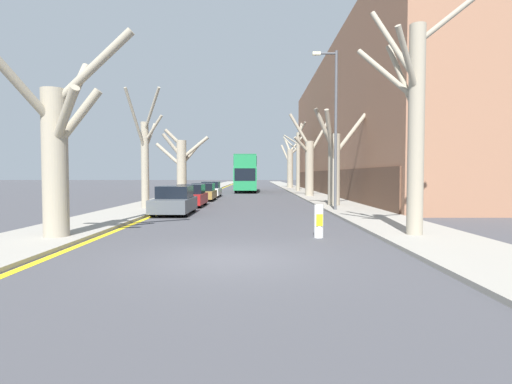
# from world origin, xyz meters

# --- Properties ---
(ground_plane) EXTENTS (300.00, 300.00, 0.00)m
(ground_plane) POSITION_xyz_m (0.00, 0.00, 0.00)
(ground_plane) COLOR #424247
(sidewalk_left) EXTENTS (3.19, 120.00, 0.12)m
(sidewalk_left) POSITION_xyz_m (-6.24, 50.00, 0.06)
(sidewalk_left) COLOR gray
(sidewalk_left) RESTS_ON ground
(sidewalk_right) EXTENTS (3.19, 120.00, 0.12)m
(sidewalk_right) POSITION_xyz_m (6.24, 50.00, 0.06)
(sidewalk_right) COLOR gray
(sidewalk_right) RESTS_ON ground
(building_facade_right) EXTENTS (10.08, 48.27, 14.36)m
(building_facade_right) POSITION_xyz_m (12.83, 33.46, 7.17)
(building_facade_right) COLOR #93664C
(building_facade_right) RESTS_ON ground
(kerb_line_stripe) EXTENTS (0.24, 120.00, 0.01)m
(kerb_line_stripe) POSITION_xyz_m (-4.47, 50.00, 0.00)
(kerb_line_stripe) COLOR yellow
(kerb_line_stripe) RESTS_ON ground
(street_tree_left_0) EXTENTS (3.86, 3.86, 6.56)m
(street_tree_left_0) POSITION_xyz_m (-5.51, 2.76, 2.95)
(street_tree_left_0) COLOR gray
(street_tree_left_0) RESTS_ON ground
(street_tree_left_1) EXTENTS (1.91, 2.83, 6.90)m
(street_tree_left_1) POSITION_xyz_m (-5.78, 13.56, 3.07)
(street_tree_left_1) COLOR gray
(street_tree_left_1) RESTS_ON ground
(street_tree_left_2) EXTENTS (4.64, 2.57, 5.99)m
(street_tree_left_2) POSITION_xyz_m (-5.67, 24.31, 2.93)
(street_tree_left_2) COLOR gray
(street_tree_left_2) RESTS_ON ground
(street_tree_right_0) EXTENTS (4.04, 2.40, 8.18)m
(street_tree_right_0) POSITION_xyz_m (5.84, 3.21, 3.94)
(street_tree_right_0) COLOR gray
(street_tree_right_0) RESTS_ON ground
(street_tree_right_1) EXTENTS (3.78, 2.88, 6.22)m
(street_tree_right_1) POSITION_xyz_m (5.70, 15.70, 2.81)
(street_tree_right_1) COLOR gray
(street_tree_right_1) RESTS_ON ground
(street_tree_right_2) EXTENTS (3.78, 1.32, 7.81)m
(street_tree_right_2) POSITION_xyz_m (5.66, 27.53, 3.13)
(street_tree_right_2) COLOR gray
(street_tree_right_2) RESTS_ON ground
(street_tree_right_3) EXTENTS (2.67, 4.65, 8.62)m
(street_tree_right_3) POSITION_xyz_m (5.80, 38.84, 4.22)
(street_tree_right_3) COLOR gray
(street_tree_right_3) RESTS_ON ground
(street_tree_right_4) EXTENTS (3.69, 2.35, 8.23)m
(street_tree_right_4) POSITION_xyz_m (5.94, 51.26, 3.59)
(street_tree_right_4) COLOR gray
(street_tree_right_4) RESTS_ON ground
(double_decker_bus) EXTENTS (2.57, 10.89, 4.35)m
(double_decker_bus) POSITION_xyz_m (-0.50, 38.93, 2.47)
(double_decker_bus) COLOR #1E7F47
(double_decker_bus) RESTS_ON ground
(parked_car_0) EXTENTS (1.84, 3.97, 1.48)m
(parked_car_0) POSITION_xyz_m (-3.56, 11.00, 0.69)
(parked_car_0) COLOR #4C5156
(parked_car_0) RESTS_ON ground
(parked_car_1) EXTENTS (1.78, 3.93, 1.44)m
(parked_car_1) POSITION_xyz_m (-3.56, 16.32, 0.68)
(parked_car_1) COLOR maroon
(parked_car_1) RESTS_ON ground
(parked_car_2) EXTENTS (1.87, 4.01, 1.39)m
(parked_car_2) POSITION_xyz_m (-3.56, 22.37, 0.65)
(parked_car_2) COLOR olive
(parked_car_2) RESTS_ON ground
(parked_car_3) EXTENTS (1.79, 4.01, 1.42)m
(parked_car_3) POSITION_xyz_m (-3.56, 27.66, 0.67)
(parked_car_3) COLOR silver
(parked_car_3) RESTS_ON ground
(lamp_post) EXTENTS (1.40, 0.20, 8.89)m
(lamp_post) POSITION_xyz_m (5.04, 12.45, 4.91)
(lamp_post) COLOR #4C4F54
(lamp_post) RESTS_ON ground
(traffic_bollard) EXTENTS (0.30, 0.31, 1.08)m
(traffic_bollard) POSITION_xyz_m (2.76, 3.25, 0.54)
(traffic_bollard) COLOR white
(traffic_bollard) RESTS_ON ground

